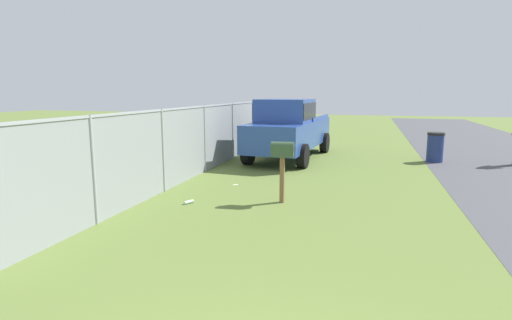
{
  "coord_description": "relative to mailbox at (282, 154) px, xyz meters",
  "views": [
    {
      "loc": [
        -1.82,
        -0.56,
        2.34
      ],
      "look_at": [
        4.81,
        1.3,
        1.17
      ],
      "focal_mm": 28.28,
      "sensor_mm": 36.0,
      "label": 1
    }
  ],
  "objects": [
    {
      "name": "mailbox",
      "position": [
        0.0,
        0.0,
        0.0
      ],
      "size": [
        0.24,
        0.49,
        1.31
      ],
      "rotation": [
        0.0,
        0.0,
        0.09
      ],
      "color": "brown",
      "rests_on": "ground"
    },
    {
      "name": "fence_section",
      "position": [
        1.43,
        2.89,
        0.0
      ],
      "size": [
        12.53,
        0.07,
        1.95
      ],
      "color": "#9EA3A8",
      "rests_on": "ground"
    },
    {
      "name": "trash_bin",
      "position": [
        6.29,
        -3.89,
        -0.54
      ],
      "size": [
        0.55,
        0.55,
        0.99
      ],
      "color": "navy",
      "rests_on": "ground"
    },
    {
      "name": "litter_wrapper_far_scatter",
      "position": [
        1.29,
        1.48,
        -1.04
      ],
      "size": [
        0.14,
        0.15,
        0.01
      ],
      "primitive_type": "cube",
      "rotation": [
        0.0,
        0.0,
        2.16
      ],
      "color": "silver",
      "rests_on": "ground"
    },
    {
      "name": "pickup_truck",
      "position": [
        5.65,
        0.98,
        0.06
      ],
      "size": [
        5.41,
        2.43,
        2.09
      ],
      "rotation": [
        0.0,
        0.0,
        3.06
      ],
      "color": "#284793",
      "rests_on": "ground"
    },
    {
      "name": "litter_bottle_midfield_a",
      "position": [
        -0.64,
        1.88,
        -1.01
      ],
      "size": [
        0.23,
        0.17,
        0.07
      ],
      "primitive_type": "cylinder",
      "rotation": [
        0.0,
        1.57,
        2.65
      ],
      "color": "#B2D8BF",
      "rests_on": "ground"
    }
  ]
}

